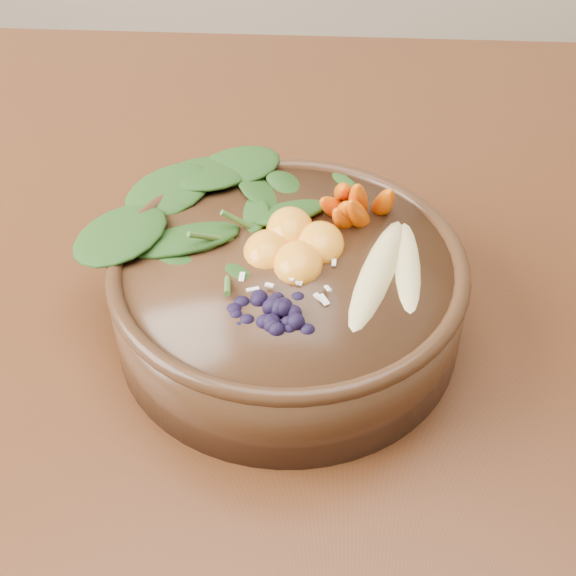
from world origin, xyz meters
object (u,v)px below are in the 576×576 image
Objects in this scene: blueberry_pile at (280,294)px; stoneware_bowl at (288,297)px; carrot_cluster at (364,172)px; banana_halves at (394,256)px; mandarin_cluster at (294,233)px; dining_table at (387,326)px; kale_heap at (246,191)px.

stoneware_bowl is at bearing 87.27° from blueberry_pile.
carrot_cluster is 0.08m from banana_halves.
mandarin_cluster is 0.69× the size of blueberry_pile.
mandarin_cluster is at bearing -136.68° from dining_table.
banana_halves reaches higher than dining_table.
banana_halves is 0.08m from mandarin_cluster.
stoneware_bowl reaches higher than dining_table.
blueberry_pile is at bearing -141.51° from banana_halves.
kale_heap is at bearing -169.49° from carrot_cluster.
blueberry_pile is (-0.00, -0.06, 0.06)m from stoneware_bowl.
dining_table is 0.21m from carrot_cluster.
blueberry_pile is at bearing -109.55° from carrot_cluster.
banana_halves is at bearing -2.85° from stoneware_bowl.
stoneware_bowl is 1.80× the size of banana_halves.
blueberry_pile is (-0.01, -0.07, 0.00)m from mandarin_cluster.
stoneware_bowl is 0.12m from carrot_cluster.
banana_halves is at bearing -66.94° from carrot_cluster.
carrot_cluster is 0.08m from mandarin_cluster.
carrot_cluster is at bearing 64.86° from blueberry_pile.
kale_heap is 2.38× the size of carrot_cluster.
carrot_cluster reaches higher than banana_halves.
blueberry_pile reaches higher than stoneware_bowl.
banana_halves is at bearing -29.14° from kale_heap.
dining_table is 20.93× the size of carrot_cluster.
dining_table is 12.50× the size of blueberry_pile.
mandarin_cluster reaches higher than dining_table.
kale_heap reaches higher than blueberry_pile.
carrot_cluster is (0.06, 0.07, 0.08)m from stoneware_bowl.
carrot_cluster is at bearing 4.92° from kale_heap.
blueberry_pile is at bearing -73.79° from kale_heap.
dining_table is 10.41× the size of banana_halves.
stoneware_bowl is 0.08m from blueberry_pile.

